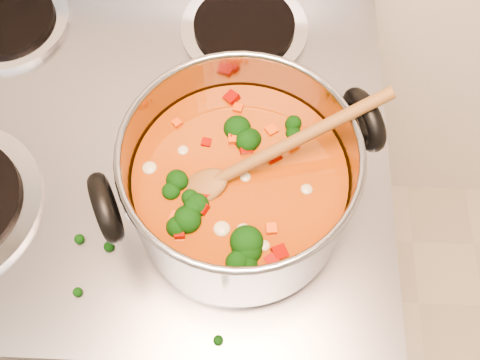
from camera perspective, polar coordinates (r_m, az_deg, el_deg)
electric_range at (r=1.18m, az=-8.94°, el=-4.70°), size 0.77×0.70×1.08m
stockpot at (r=0.61m, az=0.00°, el=-0.28°), size 0.32×0.26×0.16m
wooden_spoon at (r=0.58m, az=0.94°, el=1.70°), size 0.24×0.12×0.10m
cooktop_crumbs at (r=0.65m, az=-2.90°, el=-12.49°), size 0.35×0.11×0.01m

